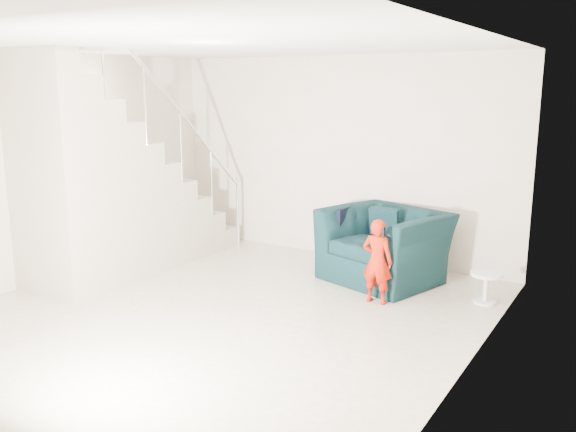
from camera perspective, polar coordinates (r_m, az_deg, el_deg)
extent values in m
plane|color=gray|center=(6.32, -6.92, -9.38)|extent=(5.50, 5.50, 0.00)
plane|color=silver|center=(5.90, -7.61, 15.84)|extent=(5.50, 5.50, 0.00)
plane|color=#BCAC99|center=(8.27, 4.71, 5.43)|extent=(5.00, 0.00, 5.00)
plane|color=#BCAC99|center=(7.76, -21.92, 4.16)|extent=(0.00, 5.50, 5.50)
plane|color=#BCAC99|center=(4.84, 16.63, 0.21)|extent=(0.00, 5.50, 5.50)
imported|color=black|center=(7.40, 9.01, -2.76)|extent=(1.59, 1.48, 0.85)
imported|color=#921D04|center=(6.61, 8.35, -4.21)|extent=(0.34, 0.22, 0.93)
cylinder|color=silver|center=(6.90, 18.10, -5.17)|extent=(0.35, 0.35, 0.03)
cylinder|color=silver|center=(6.95, 18.00, -6.53)|extent=(0.05, 0.05, 0.31)
cylinder|color=silver|center=(6.99, 17.93, -7.64)|extent=(0.24, 0.24, 0.03)
cube|color=#ADA089|center=(9.23, -7.73, -1.61)|extent=(1.00, 0.30, 0.27)
cube|color=#ADA089|center=(8.98, -8.95, -1.15)|extent=(1.00, 0.30, 0.54)
cube|color=#ADA089|center=(8.72, -10.25, -0.67)|extent=(1.00, 0.30, 0.81)
cube|color=#ADA089|center=(8.48, -11.62, -0.16)|extent=(1.00, 0.30, 1.08)
cube|color=#ADA089|center=(8.24, -13.07, 0.38)|extent=(1.00, 0.30, 1.35)
cube|color=#ADA089|center=(8.01, -14.61, 0.95)|extent=(1.00, 0.30, 1.62)
cube|color=#ADA089|center=(7.78, -16.24, 1.55)|extent=(1.00, 0.30, 1.89)
cube|color=#ADA089|center=(7.56, -17.96, 2.19)|extent=(1.00, 0.30, 2.16)
cube|color=#ADA089|center=(7.35, -19.79, 2.86)|extent=(1.00, 0.30, 2.43)
cube|color=#ADA089|center=(7.15, -21.72, 3.57)|extent=(1.00, 0.30, 2.70)
cylinder|color=silver|center=(7.62, -11.69, 11.44)|extent=(0.04, 3.03, 2.73)
cylinder|color=silver|center=(8.97, -4.70, 0.45)|extent=(0.04, 0.04, 1.00)
cube|color=black|center=(7.57, 9.02, -0.55)|extent=(0.37, 0.17, 0.36)
cube|color=black|center=(7.63, 5.60, -1.37)|extent=(0.06, 0.55, 0.62)
cube|color=black|center=(6.45, 8.94, -1.47)|extent=(0.02, 0.05, 0.10)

